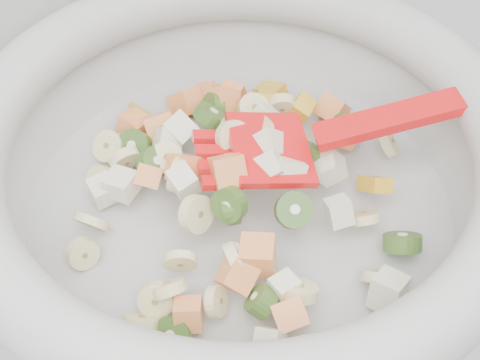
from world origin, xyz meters
TOP-DOWN VIEW (x-y plane):
  - mixing_bowl at (-0.05, 1.50)m, footprint 0.46×0.41m

SIDE VIEW (x-z plane):
  - mixing_bowl at x=-0.05m, z-range 0.90..1.02m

